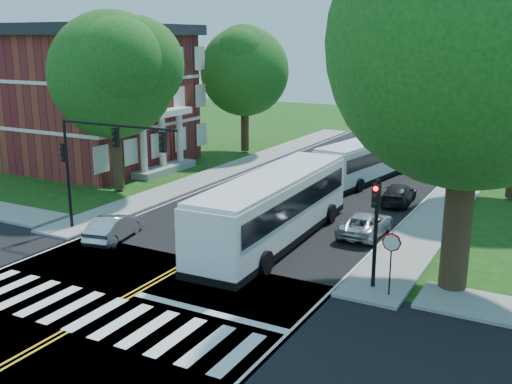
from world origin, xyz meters
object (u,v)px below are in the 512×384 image
Objects in this scene: hatchback at (114,227)px; suv at (366,224)px; bus_follow at (368,159)px; signal_nw at (100,152)px; bus_lead at (274,207)px; signal_ne at (376,219)px; dark_sedan at (399,194)px.

suv is at bearing -160.60° from hatchback.
bus_follow reaches higher than suv.
signal_nw is 1.68× the size of suv.
bus_lead is at bearing 41.40° from suv.
signal_ne is 0.33× the size of bus_lead.
hatchback is 12.71m from suv.
signal_ne reaches higher than hatchback.
signal_nw is at bearing 44.74° from dark_sedan.
signal_nw is 0.54× the size of bus_lead.
suv is at bearing -140.59° from bus_lead.
dark_sedan is (-2.64, 13.27, -2.36)m from signal_ne.
suv is (-2.46, 6.50, -2.36)m from signal_ne.
signal_nw is 13.83m from suv.
signal_nw is 1.62× the size of signal_ne.
signal_ne is 19.49m from bus_follow.
signal_ne is 1.07× the size of dark_sedan.
signal_ne is 1.03× the size of suv.
bus_lead reaches higher than suv.
signal_nw is 14.13m from signal_ne.
hatchback is at bearing -12.10° from signal_nw.
signal_ne reaches higher than suv.
bus_follow is at bearing -71.92° from suv.
dark_sedan reaches higher than suv.
hatchback is (-6.96, -18.56, -0.88)m from bus_follow.
bus_lead is 10.62m from dark_sedan.
dark_sedan is (10.64, 13.45, -0.04)m from hatchback.
signal_nw reaches higher than dark_sedan.
hatchback reaches higher than suv.
hatchback is at bearing 78.51° from bus_follow.
signal_ne is at bearing 110.76° from suv.
signal_nw reaches higher than signal_ne.
bus_lead is 8.06m from hatchback.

